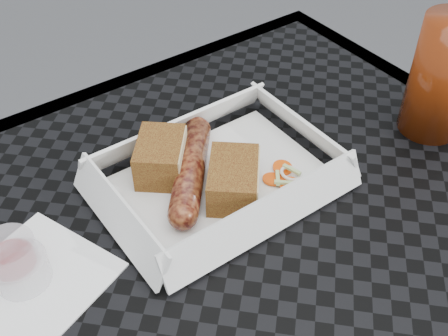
# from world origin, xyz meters

# --- Properties ---
(food_tray) EXTENTS (0.22, 0.15, 0.00)m
(food_tray) POSITION_xyz_m (0.07, 0.15, 0.75)
(food_tray) COLOR white
(food_tray) RESTS_ON patio_table
(bratwurst) EXTENTS (0.12, 0.13, 0.03)m
(bratwurst) POSITION_xyz_m (0.04, 0.17, 0.76)
(bratwurst) COLOR brown
(bratwurst) RESTS_ON food_tray
(bread_near) EXTENTS (0.08, 0.08, 0.04)m
(bread_near) POSITION_xyz_m (0.02, 0.20, 0.77)
(bread_near) COLOR brown
(bread_near) RESTS_ON food_tray
(bread_far) EXTENTS (0.09, 0.09, 0.04)m
(bread_far) POSITION_xyz_m (0.07, 0.13, 0.77)
(bread_far) COLOR brown
(bread_far) RESTS_ON food_tray
(veg_garnish) EXTENTS (0.03, 0.03, 0.00)m
(veg_garnish) POSITION_xyz_m (0.13, 0.11, 0.75)
(veg_garnish) COLOR #ED4E0A
(veg_garnish) RESTS_ON food_tray
(napkin) EXTENTS (0.16, 0.16, 0.00)m
(napkin) POSITION_xyz_m (-0.14, 0.15, 0.75)
(napkin) COLOR white
(napkin) RESTS_ON patio_table
(condiment_cup_sauce) EXTENTS (0.05, 0.05, 0.03)m
(condiment_cup_sauce) POSITION_xyz_m (-0.15, 0.18, 0.76)
(condiment_cup_sauce) COLOR #950A0A
(condiment_cup_sauce) RESTS_ON patio_table
(condiment_cup_empty) EXTENTS (0.05, 0.05, 0.03)m
(condiment_cup_empty) POSITION_xyz_m (-0.15, 0.15, 0.76)
(condiment_cup_empty) COLOR silver
(condiment_cup_empty) RESTS_ON patio_table
(drink_glass) EXTENTS (0.07, 0.07, 0.14)m
(drink_glass) POSITION_xyz_m (0.33, 0.08, 0.82)
(drink_glass) COLOR #612008
(drink_glass) RESTS_ON patio_table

